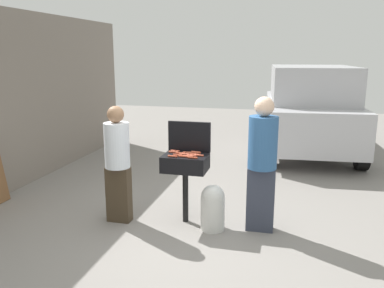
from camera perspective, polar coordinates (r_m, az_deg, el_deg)
ground_plane at (r=5.43m, az=-1.08°, el=-12.23°), size 24.00×24.00×0.00m
house_wall_side at (r=7.44m, az=-24.96°, el=5.63°), size 0.24×8.00×3.04m
bbq_grill at (r=5.41m, az=-0.96°, el=-3.08°), size 0.60×0.44×0.96m
grill_lid_open at (r=5.53m, az=-0.38°, el=1.07°), size 0.60×0.05×0.42m
hot_dog_0 at (r=5.30m, az=-0.08°, el=-1.65°), size 0.13×0.04×0.03m
hot_dog_1 at (r=5.46m, az=-0.63°, el=-1.22°), size 0.13×0.04×0.03m
hot_dog_2 at (r=5.27m, az=-0.63°, el=-1.74°), size 0.13×0.04×0.03m
hot_dog_3 at (r=5.48m, az=0.56°, el=-1.17°), size 0.13×0.04×0.03m
hot_dog_4 at (r=5.30m, az=0.99°, el=-1.64°), size 0.13×0.03×0.03m
hot_dog_5 at (r=5.39m, az=-0.04°, el=-1.40°), size 0.13×0.03×0.03m
hot_dog_6 at (r=5.50m, az=-2.68°, el=-1.13°), size 0.13×0.04×0.03m
hot_dog_7 at (r=5.33m, az=-2.06°, el=-1.57°), size 0.13×0.03×0.03m
hot_dog_8 at (r=5.44m, az=0.61°, el=-1.26°), size 0.13×0.03×0.03m
hot_dog_9 at (r=5.25m, az=-1.24°, el=-1.79°), size 0.13×0.03×0.03m
hot_dog_10 at (r=5.35m, az=0.39°, el=-1.51°), size 0.13×0.03×0.03m
hot_dog_11 at (r=5.19m, az=0.09°, el=-1.97°), size 0.13×0.03×0.03m
hot_dog_12 at (r=5.55m, az=-2.42°, el=-1.00°), size 0.13×0.04×0.03m
hot_dog_13 at (r=5.37m, az=-1.16°, el=-1.45°), size 0.13×0.04×0.03m
hot_dog_14 at (r=5.26m, az=-2.80°, el=-1.76°), size 0.13×0.04×0.03m
hot_dog_15 at (r=5.41m, az=-1.69°, el=-1.34°), size 0.13×0.03×0.03m
propane_tank at (r=5.33m, az=2.99°, el=-8.94°), size 0.32×0.32×0.62m
person_left at (r=5.51m, az=-10.63°, el=-2.28°), size 0.34×0.34×1.62m
person_right at (r=5.19m, az=10.03°, el=-2.24°), size 0.37×0.37×1.78m
parked_minivan at (r=9.84m, az=16.45°, el=4.88°), size 2.31×4.54×2.02m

